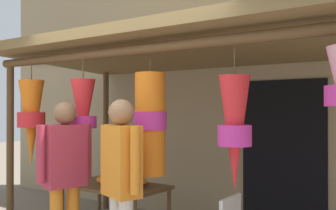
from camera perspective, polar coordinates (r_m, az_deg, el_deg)
name	(u,v)px	position (r m, az deg, el deg)	size (l,w,h in m)	color
shop_facade	(231,74)	(5.87, 8.83, 4.32)	(9.60, 0.29, 4.25)	#9E8966
market_stall_canopy	(191,67)	(4.39, 3.19, 5.36)	(5.00, 2.24, 2.46)	brown
display_table	(115,190)	(5.31, -7.49, -11.73)	(1.32, 0.77, 0.66)	brown
flower_heap_on_table	(122,180)	(5.22, -6.49, -10.48)	(0.73, 0.51, 0.13)	orange
vendor_in_orange	(121,177)	(3.70, -6.60, -10.05)	(0.56, 0.35, 1.72)	silver
customer_foreground	(65,170)	(4.28, -14.31, -8.87)	(0.32, 0.58, 1.70)	orange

